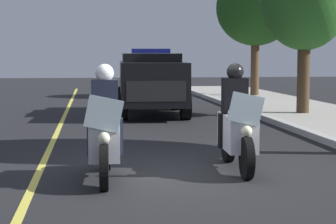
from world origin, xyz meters
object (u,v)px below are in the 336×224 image
object	(u,v)px
tree_behind_suv	(256,8)
police_motorcycle_lead_right	(237,127)
police_suv	(151,81)
police_motorcycle_lead_left	(105,133)

from	to	relation	value
tree_behind_suv	police_motorcycle_lead_right	bearing A→B (deg)	-16.53
police_suv	police_motorcycle_lead_right	bearing A→B (deg)	3.07
tree_behind_suv	police_suv	bearing A→B (deg)	-36.62
police_motorcycle_lead_left	police_suv	distance (m)	9.69
police_suv	tree_behind_suv	world-z (taller)	tree_behind_suv
police_motorcycle_lead_left	police_motorcycle_lead_right	bearing A→B (deg)	102.39
police_motorcycle_lead_left	tree_behind_suv	bearing A→B (deg)	157.42
police_motorcycle_lead_left	police_motorcycle_lead_right	distance (m)	2.17
police_suv	tree_behind_suv	bearing A→B (deg)	143.38
police_suv	police_motorcycle_lead_left	bearing A→B (deg)	-9.72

